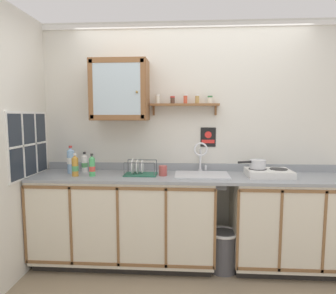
% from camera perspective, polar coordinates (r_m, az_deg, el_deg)
% --- Properties ---
extents(floor, '(6.25, 6.25, 0.00)m').
position_cam_1_polar(floor, '(3.09, 4.27, -24.18)').
color(floor, gray).
rests_on(floor, ground).
extents(back_wall, '(3.85, 0.07, 2.56)m').
position_cam_1_polar(back_wall, '(3.27, 4.34, 1.39)').
color(back_wall, silver).
rests_on(back_wall, ground).
extents(lower_cabinet_run, '(1.86, 0.59, 0.92)m').
position_cam_1_polar(lower_cabinet_run, '(3.21, -8.45, -13.86)').
color(lower_cabinet_run, black).
rests_on(lower_cabinet_run, ground).
extents(lower_cabinet_run_right, '(1.19, 0.59, 0.92)m').
position_cam_1_polar(lower_cabinet_run_right, '(3.32, 22.74, -13.61)').
color(lower_cabinet_run_right, black).
rests_on(lower_cabinet_run_right, ground).
extents(countertop, '(3.21, 0.61, 0.03)m').
position_cam_1_polar(countertop, '(3.01, 4.36, -5.83)').
color(countertop, gray).
rests_on(countertop, lower_cabinet_run).
extents(backsplash, '(3.21, 0.02, 0.08)m').
position_cam_1_polar(backsplash, '(3.27, 4.31, -3.87)').
color(backsplash, gray).
rests_on(backsplash, countertop).
extents(sink, '(0.55, 0.43, 0.44)m').
position_cam_1_polar(sink, '(3.05, 6.55, -5.75)').
color(sink, silver).
rests_on(sink, countertop).
extents(hot_plate_stove, '(0.43, 0.33, 0.07)m').
position_cam_1_polar(hot_plate_stove, '(3.12, 18.93, -4.77)').
color(hot_plate_stove, silver).
rests_on(hot_plate_stove, countertop).
extents(saucepan, '(0.30, 0.17, 0.09)m').
position_cam_1_polar(saucepan, '(3.10, 16.95, -3.15)').
color(saucepan, silver).
rests_on(saucepan, hot_plate_stove).
extents(bottle_juice_amber_0, '(0.07, 0.07, 0.23)m').
position_cam_1_polar(bottle_juice_amber_0, '(3.10, -17.58, -3.57)').
color(bottle_juice_amber_0, gold).
rests_on(bottle_juice_amber_0, countertop).
extents(bottle_water_blue_1, '(0.08, 0.08, 0.29)m').
position_cam_1_polar(bottle_water_blue_1, '(3.27, -18.34, -2.48)').
color(bottle_water_blue_1, '#8CB7E0').
rests_on(bottle_water_blue_1, countertop).
extents(bottle_opaque_white_2, '(0.07, 0.07, 0.22)m').
position_cam_1_polar(bottle_opaque_white_2, '(3.29, -15.87, -3.05)').
color(bottle_opaque_white_2, white).
rests_on(bottle_opaque_white_2, countertop).
extents(bottle_soda_green_3, '(0.06, 0.06, 0.23)m').
position_cam_1_polar(bottle_soda_green_3, '(3.05, -14.51, -3.67)').
color(bottle_soda_green_3, '#4CB266').
rests_on(bottle_soda_green_3, countertop).
extents(dish_rack, '(0.33, 0.22, 0.17)m').
position_cam_1_polar(dish_rack, '(3.04, -5.57, -4.68)').
color(dish_rack, '#26664C').
rests_on(dish_rack, countertop).
extents(mug, '(0.08, 0.12, 0.10)m').
position_cam_1_polar(mug, '(2.99, -1.00, -4.58)').
color(mug, '#B24C47').
rests_on(mug, countertop).
extents(wall_cabinet, '(0.59, 0.33, 0.63)m').
position_cam_1_polar(wall_cabinet, '(3.17, -9.31, 10.81)').
color(wall_cabinet, brown).
extents(spice_shelf, '(0.73, 0.14, 0.22)m').
position_cam_1_polar(spice_shelf, '(3.17, 3.23, 8.43)').
color(spice_shelf, brown).
extents(warning_sign, '(0.17, 0.01, 0.21)m').
position_cam_1_polar(warning_sign, '(3.25, 7.79, 1.89)').
color(warning_sign, black).
extents(window, '(0.03, 0.72, 0.66)m').
position_cam_1_polar(window, '(3.25, -25.44, 0.41)').
color(window, '#262D38').
extents(trash_bin, '(0.32, 0.32, 0.41)m').
position_cam_1_polar(trash_bin, '(3.18, 10.63, -19.00)').
color(trash_bin, '#4C4C51').
rests_on(trash_bin, ground).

